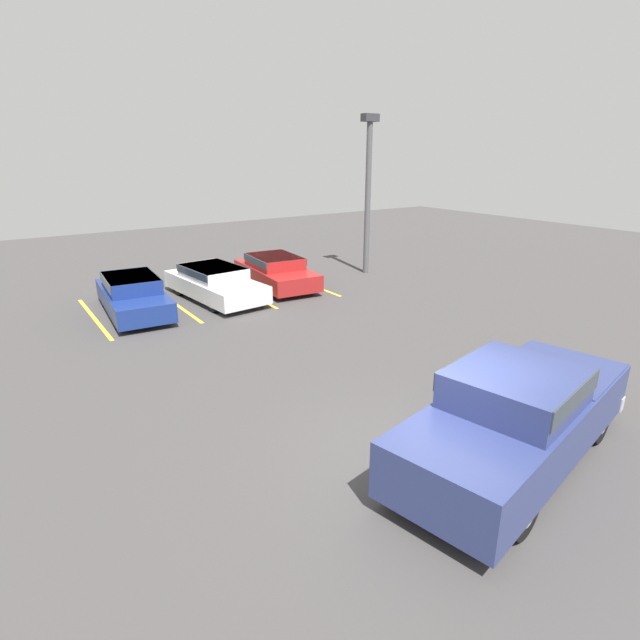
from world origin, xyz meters
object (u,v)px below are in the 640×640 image
Objects in this scene: pickup_truck at (519,414)px; light_post at (368,186)px; parked_sedan_b at (215,282)px; parked_sedan_c at (276,270)px; parked_sedan_a at (133,293)px; traffic_cone at (533,355)px.

light_post is (6.78, 12.25, 2.77)m from pickup_truck.
parked_sedan_c reaches higher than parked_sedan_b.
parked_sedan_c is (5.48, 0.31, -0.00)m from parked_sedan_a.
light_post reaches higher than parked_sedan_a.
parked_sedan_c is at bearing 97.61° from parked_sedan_a.
parked_sedan_b is 2.66m from parked_sedan_c.
parked_sedan_a is 1.01× the size of parked_sedan_c.
parked_sedan_c is at bearing 67.52° from pickup_truck.
parked_sedan_c is at bearing 97.81° from traffic_cone.
pickup_truck is at bearing -5.75° from parked_sedan_c.
parked_sedan_b is (-0.27, 12.10, -0.25)m from pickup_truck.
parked_sedan_c is 5.34m from light_post.
traffic_cone is at bearing 16.97° from parked_sedan_b.
parked_sedan_b is 0.73× the size of light_post.
pickup_truck is 14.27m from light_post.
light_post is (7.06, 0.15, 3.01)m from parked_sedan_b.
light_post reaches higher than parked_sedan_b.
traffic_cone is (4.05, -9.94, -0.33)m from parked_sedan_b.
light_post is at bearing 95.42° from parked_sedan_a.
traffic_cone is (1.40, -10.22, -0.35)m from parked_sedan_c.
parked_sedan_b is 10.74m from traffic_cone.
pickup_truck is 0.90× the size of light_post.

